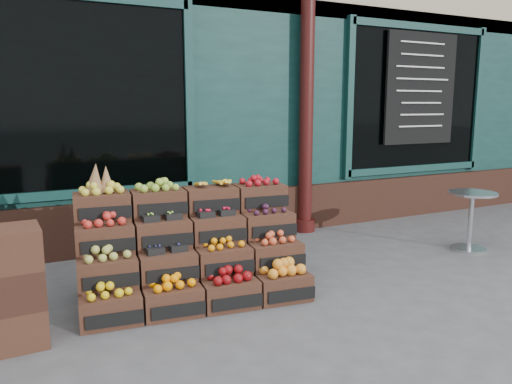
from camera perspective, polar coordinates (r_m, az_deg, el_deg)
name	(u,v)px	position (r m, az deg, el deg)	size (l,w,h in m)	color
ground	(312,298)	(4.50, 6.41, -11.93)	(60.00, 60.00, 0.00)	#4B4B4E
shop_facade	(151,61)	(8.93, -11.93, 14.39)	(12.00, 6.24, 4.80)	#0E322E
crate_display	(190,254)	(4.48, -7.54, -7.07)	(1.99, 1.14, 1.19)	#3F2419
bistro_table	(471,214)	(6.27, 23.35, -2.33)	(0.54, 0.54, 0.68)	silver
shopkeeper	(93,165)	(6.31, -18.13, 2.95)	(0.70, 0.46, 1.92)	#185428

